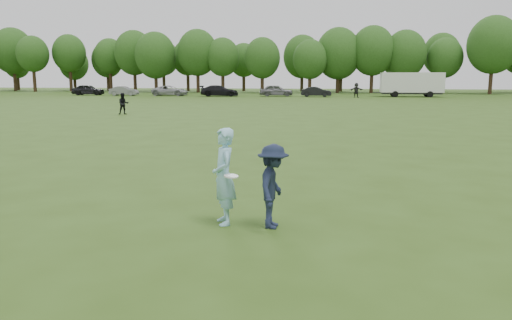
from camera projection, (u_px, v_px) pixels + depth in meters
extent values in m
plane|color=#304C15|center=(225.00, 235.00, 8.96)|extent=(200.00, 200.00, 0.00)
imported|color=#94D1E5|center=(224.00, 176.00, 9.50)|extent=(0.68, 0.80, 1.86)
imported|color=#192238|center=(273.00, 186.00, 9.28)|extent=(0.66, 1.06, 1.58)
imported|color=black|center=(123.00, 104.00, 36.42)|extent=(0.95, 0.89, 1.57)
imported|color=black|center=(356.00, 90.00, 63.76)|extent=(1.80, 0.75, 1.88)
imported|color=black|center=(88.00, 90.00, 71.93)|extent=(4.69, 2.32, 1.54)
imported|color=slate|center=(124.00, 91.00, 69.89)|extent=(4.07, 1.63, 1.32)
imported|color=#9D9EA2|center=(170.00, 91.00, 69.62)|extent=(5.12, 2.47, 1.40)
imported|color=black|center=(219.00, 91.00, 67.84)|extent=(5.38, 2.75, 1.49)
imported|color=slate|center=(276.00, 91.00, 67.96)|extent=(4.80, 2.46, 1.56)
imported|color=black|center=(316.00, 92.00, 66.30)|extent=(4.03, 1.46, 1.32)
cylinder|color=white|center=(231.00, 176.00, 9.21)|extent=(0.29, 0.29, 0.06)
cube|color=white|center=(412.00, 82.00, 65.98)|extent=(8.00, 2.50, 2.60)
cube|color=black|center=(411.00, 93.00, 66.22)|extent=(7.60, 2.30, 0.25)
cylinder|color=black|center=(395.00, 94.00, 65.34)|extent=(0.80, 0.25, 0.80)
cylinder|color=black|center=(393.00, 93.00, 67.78)|extent=(0.80, 0.25, 0.80)
cylinder|color=black|center=(430.00, 94.00, 64.70)|extent=(0.80, 0.25, 0.80)
cylinder|color=black|center=(426.00, 94.00, 67.13)|extent=(0.80, 0.25, 0.80)
cube|color=#333333|center=(377.00, 93.00, 66.85)|extent=(1.20, 0.15, 0.12)
cylinder|color=#332114|center=(15.00, 80.00, 91.17)|extent=(0.56, 0.56, 4.13)
ellipsoid|color=#234416|center=(13.00, 51.00, 90.31)|extent=(7.25, 7.25, 8.34)
cylinder|color=#332114|center=(34.00, 80.00, 86.75)|extent=(0.56, 0.56, 4.18)
ellipsoid|color=#234416|center=(33.00, 54.00, 86.01)|extent=(5.42, 5.42, 6.23)
cylinder|color=#332114|center=(71.00, 79.00, 89.40)|extent=(0.56, 0.56, 4.26)
ellipsoid|color=#234416|center=(69.00, 53.00, 88.63)|extent=(5.79, 5.79, 6.66)
cylinder|color=#332114|center=(111.00, 80.00, 89.96)|extent=(0.56, 0.56, 3.91)
ellipsoid|color=#234416|center=(110.00, 56.00, 89.24)|extent=(5.47, 5.47, 6.29)
cylinder|color=#332114|center=(135.00, 81.00, 87.47)|extent=(0.56, 0.56, 3.83)
ellipsoid|color=#234416|center=(134.00, 53.00, 86.67)|extent=(6.75, 6.75, 7.76)
cylinder|color=#332114|center=(156.00, 83.00, 83.92)|extent=(0.56, 0.56, 3.25)
ellipsoid|color=#234416|center=(155.00, 55.00, 83.16)|extent=(6.76, 6.76, 7.78)
cylinder|color=#332114|center=(198.00, 81.00, 83.23)|extent=(0.56, 0.56, 3.71)
ellipsoid|color=#234416|center=(197.00, 53.00, 82.45)|extent=(6.68, 6.68, 7.68)
cylinder|color=#332114|center=(223.00, 82.00, 82.25)|extent=(0.56, 0.56, 3.46)
ellipsoid|color=#234416|center=(223.00, 57.00, 81.57)|extent=(5.49, 5.49, 6.31)
cylinder|color=#332114|center=(262.00, 83.00, 81.18)|extent=(0.56, 0.56, 3.14)
ellipsoid|color=#234416|center=(262.00, 58.00, 80.51)|extent=(5.78, 5.78, 6.64)
cylinder|color=#332114|center=(310.00, 84.00, 79.81)|extent=(0.56, 0.56, 3.01)
ellipsoid|color=#234416|center=(310.00, 59.00, 79.17)|extent=(5.46, 5.46, 6.28)
cylinder|color=#332114|center=(338.00, 83.00, 81.47)|extent=(0.56, 0.56, 3.23)
ellipsoid|color=#234416|center=(338.00, 53.00, 80.68)|extent=(7.29, 7.29, 8.38)
cylinder|color=#332114|center=(371.00, 81.00, 80.54)|extent=(0.56, 0.56, 3.77)
ellipsoid|color=#234416|center=(373.00, 51.00, 79.73)|extent=(6.95, 6.95, 8.00)
cylinder|color=#332114|center=(404.00, 83.00, 80.40)|extent=(0.56, 0.56, 3.33)
ellipsoid|color=#234416|center=(405.00, 54.00, 79.64)|extent=(6.71, 6.71, 7.71)
cylinder|color=#332114|center=(443.00, 83.00, 79.75)|extent=(0.56, 0.56, 3.22)
ellipsoid|color=#234416|center=(445.00, 58.00, 79.08)|extent=(5.54, 5.54, 6.37)
cylinder|color=#332114|center=(491.00, 80.00, 75.89)|extent=(0.56, 0.56, 4.15)
ellipsoid|color=#234416|center=(493.00, 45.00, 75.00)|extent=(7.59, 7.59, 8.73)
cylinder|color=#332114|center=(18.00, 82.00, 96.58)|extent=(0.56, 0.56, 2.97)
ellipsoid|color=#234416|center=(17.00, 64.00, 95.98)|extent=(4.85, 4.85, 5.58)
cylinder|color=#332114|center=(75.00, 83.00, 96.06)|extent=(0.56, 0.56, 2.73)
ellipsoid|color=#234416|center=(74.00, 64.00, 95.45)|extent=(5.45, 5.45, 6.27)
cylinder|color=#332114|center=(108.00, 82.00, 93.36)|extent=(0.56, 0.56, 3.25)
ellipsoid|color=#234416|center=(107.00, 60.00, 92.69)|extent=(5.68, 5.68, 6.53)
cylinder|color=#332114|center=(164.00, 81.00, 94.82)|extent=(0.56, 0.56, 3.62)
ellipsoid|color=#234416|center=(163.00, 58.00, 94.10)|extent=(5.80, 5.80, 6.67)
cylinder|color=#332114|center=(188.00, 81.00, 91.54)|extent=(0.56, 0.56, 3.61)
ellipsoid|color=#234416|center=(188.00, 58.00, 90.84)|extent=(5.58, 5.58, 6.42)
cylinder|color=#332114|center=(244.00, 82.00, 90.59)|extent=(0.56, 0.56, 3.29)
ellipsoid|color=#234416|center=(244.00, 60.00, 89.94)|extent=(5.30, 5.30, 6.09)
cylinder|color=#332114|center=(302.00, 82.00, 90.50)|extent=(0.56, 0.56, 3.28)
ellipsoid|color=#234416|center=(302.00, 57.00, 89.74)|extent=(6.78, 6.78, 7.79)
cylinder|color=#332114|center=(341.00, 83.00, 87.99)|extent=(0.56, 0.56, 3.11)
ellipsoid|color=#234416|center=(341.00, 61.00, 87.35)|extent=(5.34, 5.34, 6.14)
cylinder|color=#332114|center=(395.00, 82.00, 87.96)|extent=(0.56, 0.56, 3.50)
ellipsoid|color=#234416|center=(396.00, 60.00, 87.33)|extent=(4.82, 4.82, 5.54)
cylinder|color=#332114|center=(440.00, 81.00, 87.39)|extent=(0.56, 0.56, 3.80)
ellipsoid|color=#234416|center=(441.00, 54.00, 86.61)|extent=(6.34, 6.34, 7.29)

